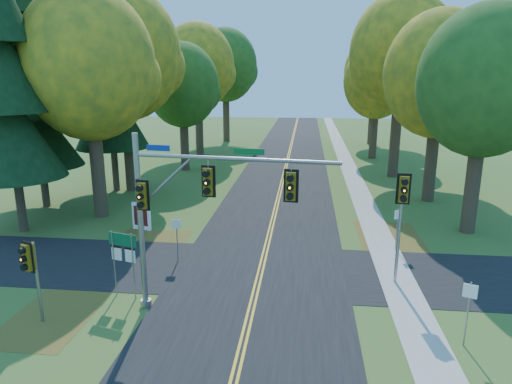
# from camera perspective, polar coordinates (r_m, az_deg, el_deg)

# --- Properties ---
(ground) EXTENTS (160.00, 160.00, 0.00)m
(ground) POSITION_cam_1_polar(r_m,az_deg,el_deg) (20.09, 0.03, -12.04)
(ground) COLOR #355E21
(ground) RESTS_ON ground
(road_main) EXTENTS (8.00, 160.00, 0.02)m
(road_main) POSITION_cam_1_polar(r_m,az_deg,el_deg) (20.08, 0.03, -12.01)
(road_main) COLOR black
(road_main) RESTS_ON ground
(road_cross) EXTENTS (60.00, 6.00, 0.02)m
(road_cross) POSITION_cam_1_polar(r_m,az_deg,el_deg) (21.88, 0.62, -9.69)
(road_cross) COLOR black
(road_cross) RESTS_ON ground
(centerline_left) EXTENTS (0.10, 160.00, 0.01)m
(centerline_left) POSITION_cam_1_polar(r_m,az_deg,el_deg) (20.09, -0.26, -11.96)
(centerline_left) COLOR gold
(centerline_left) RESTS_ON road_main
(centerline_right) EXTENTS (0.10, 160.00, 0.01)m
(centerline_right) POSITION_cam_1_polar(r_m,az_deg,el_deg) (20.07, 0.32, -11.99)
(centerline_right) COLOR gold
(centerline_right) RESTS_ON road_main
(sidewalk_east) EXTENTS (1.60, 160.00, 0.06)m
(sidewalk_east) POSITION_cam_1_polar(r_m,az_deg,el_deg) (20.42, 18.02, -12.25)
(sidewalk_east) COLOR #9E998E
(sidewalk_east) RESTS_ON ground
(leaf_patch_w_near) EXTENTS (4.00, 6.00, 0.00)m
(leaf_patch_w_near) POSITION_cam_1_polar(r_m,az_deg,el_deg) (25.11, -13.94, -6.88)
(leaf_patch_w_near) COLOR brown
(leaf_patch_w_near) RESTS_ON ground
(leaf_patch_e) EXTENTS (3.50, 8.00, 0.00)m
(leaf_patch_e) POSITION_cam_1_polar(r_m,az_deg,el_deg) (25.94, 16.76, -6.37)
(leaf_patch_e) COLOR brown
(leaf_patch_e) RESTS_ON ground
(leaf_patch_w_far) EXTENTS (3.00, 5.00, 0.00)m
(leaf_patch_w_far) POSITION_cam_1_polar(r_m,az_deg,el_deg) (19.78, -23.88, -13.82)
(leaf_patch_w_far) COLOR brown
(leaf_patch_w_far) RESTS_ON ground
(tree_w_a) EXTENTS (8.00, 8.00, 14.15)m
(tree_w_a) POSITION_cam_1_polar(r_m,az_deg,el_deg) (30.23, -20.01, 14.64)
(tree_w_a) COLOR #38281C
(tree_w_a) RESTS_ON ground
(tree_e_a) EXTENTS (7.20, 7.20, 12.73)m
(tree_e_a) POSITION_cam_1_polar(r_m,az_deg,el_deg) (28.31, 26.79, 12.10)
(tree_e_a) COLOR #38281C
(tree_e_a) RESTS_ON ground
(tree_w_b) EXTENTS (8.60, 8.60, 15.38)m
(tree_w_b) POSITION_cam_1_polar(r_m,az_deg,el_deg) (36.82, -16.14, 16.14)
(tree_w_b) COLOR #38281C
(tree_w_b) RESTS_ON ground
(tree_e_b) EXTENTS (7.60, 7.60, 13.33)m
(tree_e_b) POSITION_cam_1_polar(r_m,az_deg,el_deg) (34.62, 22.04, 13.36)
(tree_e_b) COLOR #38281C
(tree_e_b) RESTS_ON ground
(tree_w_c) EXTENTS (6.80, 6.80, 11.91)m
(tree_w_c) POSITION_cam_1_polar(r_m,az_deg,el_deg) (43.88, -9.09, 12.99)
(tree_w_c) COLOR #38281C
(tree_w_c) RESTS_ON ground
(tree_e_c) EXTENTS (8.80, 8.80, 15.79)m
(tree_e_c) POSITION_cam_1_polar(r_m,az_deg,el_deg) (42.33, 17.84, 16.13)
(tree_e_c) COLOR #38281C
(tree_e_c) RESTS_ON ground
(tree_w_d) EXTENTS (8.20, 8.20, 14.56)m
(tree_w_d) POSITION_cam_1_polar(r_m,az_deg,el_deg) (52.46, -7.24, 15.29)
(tree_w_d) COLOR #38281C
(tree_w_d) RESTS_ON ground
(tree_e_d) EXTENTS (7.00, 7.00, 12.32)m
(tree_e_d) POSITION_cam_1_polar(r_m,az_deg,el_deg) (51.26, 14.93, 13.22)
(tree_e_d) COLOR #38281C
(tree_e_d) RESTS_ON ground
(tree_w_e) EXTENTS (8.40, 8.40, 14.97)m
(tree_w_e) POSITION_cam_1_polar(r_m,az_deg,el_deg) (62.91, -3.76, 15.49)
(tree_w_e) COLOR #38281C
(tree_w_e) RESTS_ON ground
(tree_e_e) EXTENTS (7.80, 7.80, 13.74)m
(tree_e_e) POSITION_cam_1_polar(r_m,az_deg,el_deg) (62.02, 14.69, 14.26)
(tree_e_e) COLOR #38281C
(tree_e_e) RESTS_ON ground
(pine_a) EXTENTS (5.60, 5.60, 19.48)m
(pine_a) POSITION_cam_1_polar(r_m,az_deg,el_deg) (29.00, -29.10, 13.15)
(pine_a) COLOR #38281C
(pine_a) RESTS_ON ground
(pine_b) EXTENTS (5.60, 5.60, 17.31)m
(pine_b) POSITION_cam_1_polar(r_m,az_deg,el_deg) (34.01, -26.14, 11.70)
(pine_b) COLOR #38281C
(pine_b) RESTS_ON ground
(pine_c) EXTENTS (5.60, 5.60, 20.56)m
(pine_c) POSITION_cam_1_polar(r_m,az_deg,el_deg) (37.03, -18.13, 14.93)
(pine_c) COLOR #38281C
(pine_c) RESTS_ON ground
(traffic_mast) EXTENTS (7.59, 1.25, 6.93)m
(traffic_mast) POSITION_cam_1_polar(r_m,az_deg,el_deg) (16.79, -8.78, -1.29)
(traffic_mast) COLOR gray
(traffic_mast) RESTS_ON ground
(east_signal_pole) EXTENTS (0.58, 0.67, 5.03)m
(east_signal_pole) POSITION_cam_1_polar(r_m,az_deg,el_deg) (20.05, 17.81, -1.14)
(east_signal_pole) COLOR #95979D
(east_signal_pole) RESTS_ON ground
(ped_signal_pole) EXTENTS (0.48, 0.58, 3.24)m
(ped_signal_pole) POSITION_cam_1_polar(r_m,az_deg,el_deg) (18.41, -26.41, -7.99)
(ped_signal_pole) COLOR gray
(ped_signal_pole) RESTS_ON ground
(route_sign_cluster) EXTENTS (1.29, 0.38, 2.85)m
(route_sign_cluster) POSITION_cam_1_polar(r_m,az_deg,el_deg) (19.41, -16.29, -7.16)
(route_sign_cluster) COLOR gray
(route_sign_cluster) RESTS_ON ground
(info_kiosk) EXTENTS (1.19, 0.45, 1.64)m
(info_kiosk) POSITION_cam_1_polar(r_m,az_deg,el_deg) (27.87, -14.13, -2.97)
(info_kiosk) COLOR white
(info_kiosk) RESTS_ON ground
(reg_sign_e_north) EXTENTS (0.42, 0.19, 2.29)m
(reg_sign_e_north) POSITION_cam_1_polar(r_m,az_deg,el_deg) (24.72, 17.27, -3.62)
(reg_sign_e_north) COLOR gray
(reg_sign_e_north) RESTS_ON ground
(reg_sign_e_south) EXTENTS (0.43, 0.21, 2.37)m
(reg_sign_e_south) POSITION_cam_1_polar(r_m,az_deg,el_deg) (17.12, 25.06, -12.42)
(reg_sign_e_south) COLOR gray
(reg_sign_e_south) RESTS_ON ground
(reg_sign_w) EXTENTS (0.43, 0.07, 2.23)m
(reg_sign_w) POSITION_cam_1_polar(r_m,az_deg,el_deg) (22.65, -9.88, -4.91)
(reg_sign_w) COLOR gray
(reg_sign_w) RESTS_ON ground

